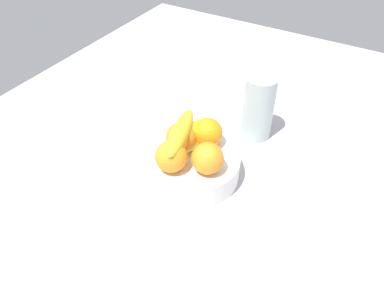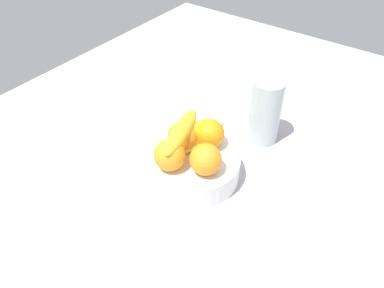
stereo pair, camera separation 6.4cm
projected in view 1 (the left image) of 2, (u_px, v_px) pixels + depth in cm
name	position (u px, v px, depth cm)	size (l,w,h in cm)	color
ground_plane	(196.00, 180.00, 92.96)	(180.00, 140.00, 3.00)	#B1ACB2
fruit_bowl	(192.00, 166.00, 90.06)	(22.28, 22.28, 6.11)	white
orange_front_left	(208.00, 158.00, 82.46)	(7.18, 7.18, 7.18)	orange
orange_front_right	(207.00, 132.00, 89.26)	(7.18, 7.18, 7.18)	orange
orange_center	(181.00, 137.00, 87.88)	(7.18, 7.18, 7.18)	orange
orange_back_left	(171.00, 157.00, 82.89)	(7.18, 7.18, 7.18)	orange
banana_bunch	(184.00, 138.00, 86.74)	(18.97, 10.10, 8.40)	yellow
thermos_tumbler	(258.00, 107.00, 98.31)	(8.08, 8.08, 17.87)	#AEC0C0
jar_lid	(203.00, 121.00, 107.66)	(7.28, 7.28, 1.05)	white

